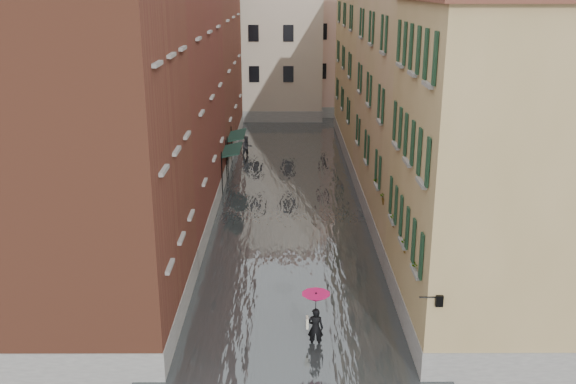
{
  "coord_description": "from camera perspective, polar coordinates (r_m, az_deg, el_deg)",
  "views": [
    {
      "loc": [
        -0.21,
        -23.17,
        11.96
      ],
      "look_at": [
        -0.12,
        4.51,
        3.0
      ],
      "focal_mm": 40.0,
      "sensor_mm": 36.0,
      "label": 1
    }
  ],
  "objects": [
    {
      "name": "building_right_near",
      "position": [
        23.21,
        17.93,
        1.53
      ],
      "size": [
        6.0,
        8.0,
        11.5
      ],
      "primitive_type": "cube",
      "color": "#9C8551",
      "rests_on": "ground"
    },
    {
      "name": "pedestrian_main",
      "position": [
        22.2,
        2.46,
        -10.77
      ],
      "size": [
        0.98,
        0.98,
        2.06
      ],
      "color": "black",
      "rests_on": "ground"
    },
    {
      "name": "awning_near",
      "position": [
        38.65,
        -5.04,
        3.65
      ],
      "size": [
        1.09,
        3.0,
        2.8
      ],
      "color": "black",
      "rests_on": "ground"
    },
    {
      "name": "building_left_near",
      "position": [
        22.89,
        -17.45,
        3.3
      ],
      "size": [
        6.0,
        8.0,
        13.0
      ],
      "primitive_type": "cube",
      "color": "brown",
      "rests_on": "ground"
    },
    {
      "name": "building_end_cream",
      "position": [
        61.48,
        -2.85,
        12.82
      ],
      "size": [
        12.0,
        9.0,
        13.0
      ],
      "primitive_type": "cube",
      "color": "#BFB098",
      "rests_on": "ground"
    },
    {
      "name": "floodwater",
      "position": [
        38.07,
        0.15,
        -0.21
      ],
      "size": [
        10.0,
        60.0,
        0.2
      ],
      "primitive_type": "cube",
      "color": "#494E51",
      "rests_on": "ground"
    },
    {
      "name": "building_right_mid",
      "position": [
        33.42,
        12.41,
        8.12
      ],
      "size": [
        6.0,
        14.0,
        13.0
      ],
      "primitive_type": "cube",
      "color": "tan",
      "rests_on": "ground"
    },
    {
      "name": "pedestrian_far",
      "position": [
        46.36,
        -3.68,
        3.99
      ],
      "size": [
        0.97,
        0.88,
        1.62
      ],
      "primitive_type": "imported",
      "rotation": [
        0.0,
        0.0,
        0.42
      ],
      "color": "black",
      "rests_on": "ground"
    },
    {
      "name": "building_end_pink",
      "position": [
        63.76,
        5.54,
        12.49
      ],
      "size": [
        10.0,
        9.0,
        12.0
      ],
      "primitive_type": "cube",
      "color": "tan",
      "rests_on": "ground"
    },
    {
      "name": "building_left_far",
      "position": [
        47.91,
        -8.51,
        11.81
      ],
      "size": [
        6.0,
        16.0,
        14.0
      ],
      "primitive_type": "cube",
      "color": "brown",
      "rests_on": "ground"
    },
    {
      "name": "building_left_mid",
      "position": [
        33.37,
        -12.02,
        7.7
      ],
      "size": [
        6.0,
        14.0,
        12.5
      ],
      "primitive_type": "cube",
      "color": "#5B1F1C",
      "rests_on": "ground"
    },
    {
      "name": "window_planters",
      "position": [
        25.44,
        9.64,
        -1.73
      ],
      "size": [
        0.59,
        10.33,
        0.84
      ],
      "color": "brown",
      "rests_on": "ground"
    },
    {
      "name": "building_right_far",
      "position": [
        48.12,
        8.58,
        10.33
      ],
      "size": [
        6.0,
        16.0,
        11.5
      ],
      "primitive_type": "cube",
      "color": "#9C8551",
      "rests_on": "ground"
    },
    {
      "name": "wall_lantern",
      "position": [
        19.89,
        13.22,
        -9.33
      ],
      "size": [
        0.71,
        0.22,
        0.35
      ],
      "color": "black",
      "rests_on": "ground"
    },
    {
      "name": "awning_far",
      "position": [
        42.46,
        -4.61,
        4.97
      ],
      "size": [
        1.09,
        3.1,
        2.8
      ],
      "color": "black",
      "rests_on": "ground"
    },
    {
      "name": "ground",
      "position": [
        26.08,
        0.31,
        -9.36
      ],
      "size": [
        120.0,
        120.0,
        0.0
      ],
      "primitive_type": "plane",
      "color": "#565658",
      "rests_on": "ground"
    }
  ]
}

